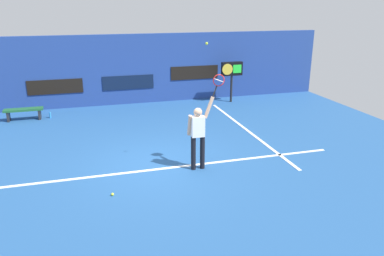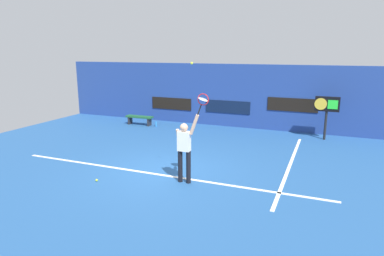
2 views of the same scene
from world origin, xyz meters
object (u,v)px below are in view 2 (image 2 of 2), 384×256
object	(u,v)px
tennis_player	(184,148)
water_bottle	(156,124)
spare_ball	(97,180)
tennis_racket	(203,101)
court_bench	(139,118)
tennis_ball	(192,63)
scoreboard_clock	(327,106)

from	to	relation	value
tennis_player	water_bottle	world-z (taller)	tennis_player
water_bottle	spare_ball	size ratio (longest dim) A/B	3.53
tennis_racket	spare_ball	bearing A→B (deg)	-162.74
tennis_racket	court_bench	world-z (taller)	tennis_racket
tennis_player	spare_ball	bearing A→B (deg)	-159.04
water_bottle	tennis_player	bearing A→B (deg)	-55.50
tennis_player	tennis_racket	size ratio (longest dim) A/B	3.15
tennis_player	water_bottle	distance (m)	7.37
tennis_ball	scoreboard_clock	size ratio (longest dim) A/B	0.04
water_bottle	tennis_racket	bearing A→B (deg)	-52.24
tennis_player	tennis_racket	distance (m)	1.43
tennis_racket	scoreboard_clock	size ratio (longest dim) A/B	0.35
water_bottle	tennis_ball	bearing A→B (deg)	-54.07
tennis_racket	water_bottle	distance (m)	7.95
tennis_racket	water_bottle	bearing A→B (deg)	127.76
tennis_ball	court_bench	distance (m)	8.53
spare_ball	tennis_racket	bearing A→B (deg)	17.26
tennis_player	court_bench	bearing A→B (deg)	130.03
tennis_ball	scoreboard_clock	xyz separation A→B (m)	(3.29, 6.47, -1.89)
tennis_player	court_bench	distance (m)	7.91
water_bottle	spare_ball	distance (m)	7.16
tennis_racket	water_bottle	size ratio (longest dim) A/B	2.61
tennis_ball	tennis_player	bearing A→B (deg)	-175.84
court_bench	water_bottle	world-z (taller)	court_bench
tennis_player	water_bottle	bearing A→B (deg)	124.50
scoreboard_clock	water_bottle	xyz separation A→B (m)	(-7.65, -0.45, -1.28)
scoreboard_clock	court_bench	distance (m)	8.65
scoreboard_clock	spare_ball	distance (m)	9.50
court_bench	spare_ball	distance (m)	7.45
tennis_player	spare_ball	xyz separation A→B (m)	(-2.33, -0.89, -0.98)
scoreboard_clock	court_bench	world-z (taller)	scoreboard_clock
court_bench	tennis_ball	bearing A→B (deg)	-48.73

